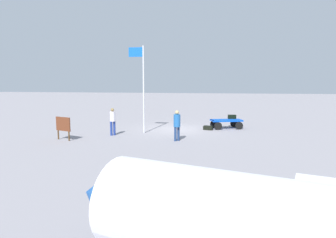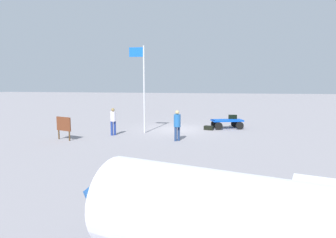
{
  "view_description": "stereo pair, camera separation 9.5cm",
  "coord_description": "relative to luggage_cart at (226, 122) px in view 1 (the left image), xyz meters",
  "views": [
    {
      "loc": [
        -2.73,
        20.11,
        3.32
      ],
      "look_at": [
        -0.44,
        6.0,
        1.48
      ],
      "focal_mm": 31.83,
      "sensor_mm": 36.0,
      "label": 1
    },
    {
      "loc": [
        -2.82,
        20.09,
        3.32
      ],
      "look_at": [
        -0.44,
        6.0,
        1.48
      ],
      "focal_mm": 31.83,
      "sensor_mm": 36.0,
      "label": 2
    }
  ],
  "objects": [
    {
      "name": "ground_plane",
      "position": [
        3.43,
        0.84,
        -0.45
      ],
      "size": [
        120.0,
        120.0,
        0.0
      ],
      "primitive_type": "plane",
      "color": "gray"
    },
    {
      "name": "luggage_cart",
      "position": [
        0.0,
        0.0,
        0.0
      ],
      "size": [
        2.32,
        1.67,
        0.62
      ],
      "color": "blue",
      "rests_on": "ground"
    },
    {
      "name": "suitcase_tan",
      "position": [
        -0.43,
        -0.6,
        0.31
      ],
      "size": [
        0.59,
        0.33,
        0.28
      ],
      "color": "black",
      "rests_on": "luggage_cart"
    },
    {
      "name": "suitcase_maroon",
      "position": [
        1.21,
        0.76,
        -0.32
      ],
      "size": [
        0.69,
        0.53,
        0.27
      ],
      "color": "black",
      "rests_on": "ground"
    },
    {
      "name": "worker_lead",
      "position": [
        2.82,
        4.83,
        0.55
      ],
      "size": [
        0.53,
        0.53,
        1.7
      ],
      "color": "navy",
      "rests_on": "ground"
    },
    {
      "name": "worker_trailing",
      "position": [
        6.91,
        3.78,
        0.5
      ],
      "size": [
        0.45,
        0.45,
        1.67
      ],
      "color": "navy",
      "rests_on": "ground"
    },
    {
      "name": "airplane_near",
      "position": [
        -0.5,
        16.94,
        0.77
      ],
      "size": [
        7.62,
        4.78,
        3.18
      ],
      "color": "white",
      "rests_on": "ground"
    },
    {
      "name": "flagpole",
      "position": [
        5.34,
        2.66,
        2.8
      ],
      "size": [
        0.98,
        0.1,
        5.48
      ],
      "color": "silver",
      "rests_on": "ground"
    },
    {
      "name": "signboard",
      "position": [
        9.15,
        5.64,
        0.38
      ],
      "size": [
        1.03,
        0.44,
        1.31
      ],
      "color": "#4C3319",
      "rests_on": "ground"
    }
  ]
}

